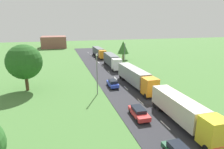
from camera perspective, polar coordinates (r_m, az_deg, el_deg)
road at (r=36.33m, az=6.20°, el=-5.98°), size 10.00×140.00×0.06m
lane_marking_centre at (r=32.85m, az=8.87°, el=-8.37°), size 0.16×118.82×0.01m
truck_lead at (r=26.87m, az=20.48°, el=-10.02°), size 2.66×12.78×3.59m
truck_second at (r=40.17m, az=7.05°, el=-0.64°), size 2.91×14.97×3.72m
truck_third at (r=57.50m, az=-0.02°, el=4.31°), size 2.74×12.92×3.77m
truck_fourth at (r=75.78m, az=-3.93°, el=6.82°), size 2.66×14.02×3.44m
car_second at (r=27.89m, az=8.04°, el=-11.14°), size 1.88×4.47×1.39m
car_third at (r=39.94m, az=0.22°, el=-2.63°), size 1.81×4.10×1.56m
lamppost_second at (r=35.21m, az=-4.50°, el=0.67°), size 0.36×0.36×7.64m
lamppost_third at (r=56.55m, az=3.85°, el=6.13°), size 0.36×0.36×7.46m
tree_oak at (r=69.68m, az=3.38°, el=8.09°), size 4.08×4.08×6.76m
tree_birch at (r=40.59m, az=-24.77°, el=3.44°), size 6.78×6.78×9.20m
distant_building at (r=109.44m, az=-17.00°, el=9.30°), size 12.67×12.91×6.06m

